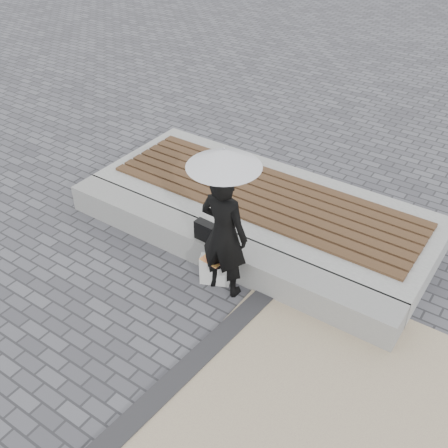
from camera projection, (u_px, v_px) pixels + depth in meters
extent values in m
plane|color=#545359|center=(137.00, 335.00, 6.09)|extent=(80.00, 80.00, 0.00)
cube|color=#2B2B2D|center=(159.00, 396.00, 5.41)|extent=(0.61, 5.20, 0.04)
cube|color=gray|center=(217.00, 249.00, 7.04)|extent=(5.00, 0.45, 0.40)
cube|color=#A9A9A3|center=(264.00, 207.00, 7.84)|extent=(5.00, 2.00, 0.40)
imported|color=black|center=(224.00, 234.00, 6.23)|extent=(0.63, 0.42, 1.70)
cylinder|color=silver|center=(224.00, 199.00, 5.94)|extent=(0.01, 0.01, 0.83)
cone|color=silver|center=(224.00, 158.00, 5.63)|extent=(0.83, 0.83, 0.20)
sphere|color=silver|center=(224.00, 148.00, 5.57)|extent=(0.03, 0.03, 0.03)
cube|color=black|center=(208.00, 232.00, 6.80)|extent=(0.38, 0.15, 0.26)
cube|color=silver|center=(215.00, 270.00, 6.71)|extent=(0.41, 0.30, 0.40)
cube|color=#F84048|center=(213.00, 260.00, 6.56)|extent=(0.30, 0.23, 0.01)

